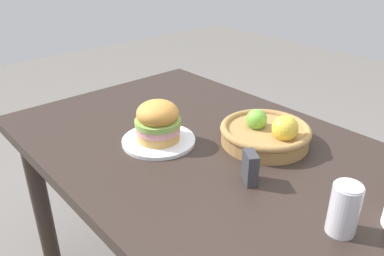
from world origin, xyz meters
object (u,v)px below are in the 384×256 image
Objects in this scene: plate at (159,140)px; soda_can at (344,209)px; fruit_basket at (266,133)px; napkin_holder at (250,168)px; sandwich at (158,121)px.

plate is 1.90× the size of soda_can.
napkin_holder is (0.11, -0.20, 0.01)m from fruit_basket.
sandwich reaches higher than fruit_basket.
soda_can is (0.61, 0.06, 0.06)m from plate.
plate is at bearing -132.78° from fruit_basket.
sandwich is (-0.00, 0.00, 0.07)m from plate.
soda_can is at bearing 5.15° from sandwich.
sandwich is 0.35m from napkin_holder.
soda_can is at bearing 32.44° from napkin_holder.
fruit_basket is at bearing 149.64° from napkin_holder.
sandwich is 1.65× the size of napkin_holder.
sandwich is 0.35m from fruit_basket.
fruit_basket is (0.24, 0.25, 0.03)m from plate.
fruit_basket is at bearing 47.22° from plate.
sandwich is 0.61m from soda_can.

